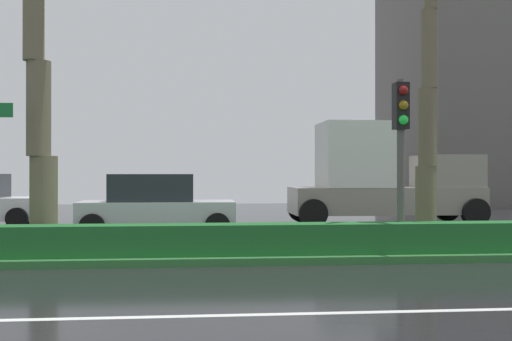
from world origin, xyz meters
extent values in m
cube|color=black|center=(0.00, 9.00, -0.05)|extent=(90.00, 42.00, 0.10)
cube|color=#2D6B33|center=(0.00, 8.00, 0.07)|extent=(85.50, 4.00, 0.15)
cube|color=#1E6028|center=(0.00, 6.60, 0.45)|extent=(76.50, 0.70, 0.60)
cylinder|color=#685F49|center=(-0.56, 7.64, 1.13)|extent=(0.56, 0.56, 1.95)
cylinder|color=#685F49|center=(-0.65, 7.57, 3.08)|extent=(0.49, 0.49, 1.95)
cylinder|color=#685F49|center=(-0.74, 7.51, 5.03)|extent=(0.43, 0.43, 1.95)
cylinder|color=brown|center=(7.72, 7.97, 1.03)|extent=(0.47, 0.47, 1.75)
cylinder|color=brown|center=(7.75, 7.93, 2.78)|extent=(0.41, 0.41, 1.75)
cylinder|color=brown|center=(7.77, 7.89, 4.53)|extent=(0.35, 0.35, 1.75)
cylinder|color=#4C4C47|center=(6.78, 6.89, 1.92)|extent=(0.16, 0.16, 3.53)
cube|color=black|center=(6.78, 6.89, 3.13)|extent=(0.28, 0.32, 0.96)
sphere|color=maroon|center=(6.78, 6.72, 3.43)|extent=(0.20, 0.20, 0.20)
sphere|color=#7F600F|center=(6.78, 6.72, 3.13)|extent=(0.20, 0.20, 0.20)
sphere|color=#1EEA3F|center=(6.78, 6.72, 2.83)|extent=(0.20, 0.20, 0.20)
cylinder|color=black|center=(-2.92, 16.12, 0.34)|extent=(0.68, 0.22, 0.68)
cylinder|color=black|center=(-2.92, 14.32, 0.34)|extent=(0.68, 0.22, 0.68)
cube|color=silver|center=(1.51, 12.09, 0.60)|extent=(4.30, 1.76, 0.72)
cube|color=#1E2328|center=(1.36, 12.09, 1.34)|extent=(2.30, 1.58, 0.76)
cylinder|color=black|center=(3.16, 12.99, 0.34)|extent=(0.68, 0.22, 0.68)
cylinder|color=black|center=(3.16, 11.19, 0.34)|extent=(0.68, 0.22, 0.68)
cylinder|color=black|center=(-0.14, 12.99, 0.34)|extent=(0.68, 0.22, 0.68)
cylinder|color=black|center=(-0.14, 11.19, 0.34)|extent=(0.68, 0.22, 0.68)
cube|color=gray|center=(9.02, 15.29, 0.81)|extent=(6.40, 2.30, 0.90)
cube|color=gray|center=(11.22, 15.29, 1.81)|extent=(1.90, 2.21, 1.10)
cube|color=silver|center=(7.97, 15.29, 2.36)|extent=(2.30, 2.35, 2.20)
cylinder|color=black|center=(11.72, 16.46, 0.46)|extent=(0.92, 0.30, 0.92)
cylinder|color=black|center=(11.72, 14.12, 0.46)|extent=(0.92, 0.30, 0.92)
cylinder|color=black|center=(6.32, 16.46, 0.46)|extent=(0.92, 0.30, 0.92)
cylinder|color=black|center=(6.32, 14.12, 0.46)|extent=(0.92, 0.30, 0.92)
camera|label=1|loc=(2.56, -5.74, 1.76)|focal=44.22mm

